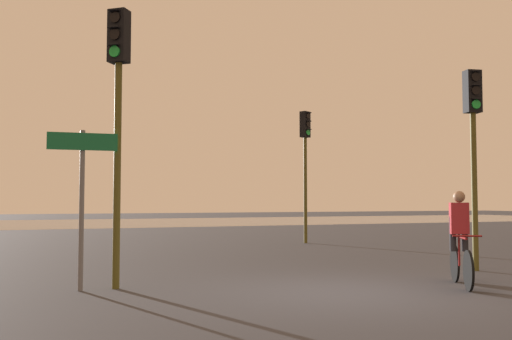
{
  "coord_description": "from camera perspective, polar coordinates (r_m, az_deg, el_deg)",
  "views": [
    {
      "loc": [
        -4.64,
        -7.84,
        1.45
      ],
      "look_at": [
        0.5,
        5.0,
        2.2
      ],
      "focal_mm": 40.0,
      "sensor_mm": 36.0,
      "label": 1
    }
  ],
  "objects": [
    {
      "name": "traffic_light_near_right",
      "position": [
        12.84,
        20.91,
        3.73
      ],
      "size": [
        0.36,
        0.38,
        4.2
      ],
      "rotation": [
        0.0,
        0.0,
        2.95
      ],
      "color": "#4C4719",
      "rests_on": "ground"
    },
    {
      "name": "direction_sign_post",
      "position": [
        9.64,
        -17.01,
        -1.5
      ],
      "size": [
        1.1,
        0.15,
        2.6
      ],
      "rotation": [
        0.0,
        0.0,
        3.06
      ],
      "color": "slate",
      "rests_on": "ground"
    },
    {
      "name": "water_strip",
      "position": [
        39.14,
        -15.06,
        -5.13
      ],
      "size": [
        80.0,
        16.0,
        0.01
      ],
      "primitive_type": "cube",
      "color": "slate",
      "rests_on": "ground"
    },
    {
      "name": "cyclist",
      "position": [
        10.42,
        19.72,
        -6.39
      ],
      "size": [
        0.88,
        1.51,
        1.62
      ],
      "rotation": [
        0.0,
        0.0,
        2.62
      ],
      "color": "black",
      "rests_on": "ground"
    },
    {
      "name": "ground_plane",
      "position": [
        9.22,
        8.9,
        -12.11
      ],
      "size": [
        120.0,
        120.0,
        0.0
      ],
      "primitive_type": "plane",
      "color": "#333338"
    },
    {
      "name": "traffic_light_far_right",
      "position": [
        19.82,
        4.95,
        1.85
      ],
      "size": [
        0.39,
        0.41,
        4.55
      ],
      "rotation": [
        0.0,
        0.0,
        3.6
      ],
      "color": "#4C4719",
      "rests_on": "ground"
    },
    {
      "name": "traffic_light_near_left",
      "position": [
        9.92,
        -13.63,
        7.36
      ],
      "size": [
        0.41,
        0.42,
        4.67
      ],
      "rotation": [
        0.0,
        0.0,
        2.46
      ],
      "color": "#4C4719",
      "rests_on": "ground"
    }
  ]
}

